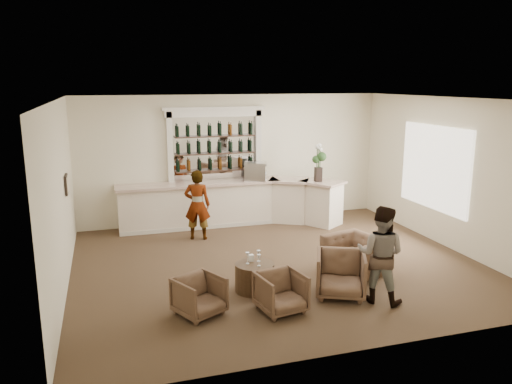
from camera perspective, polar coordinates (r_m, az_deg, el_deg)
ground at (r=10.26m, az=2.40°, el=-8.18°), size 8.00×8.00×0.00m
room_shell at (r=10.40m, az=2.06°, el=5.42°), size 8.04×7.02×3.32m
bar_counter at (r=12.79m, az=-2.71°, el=-1.28°), size 5.72×1.80×1.14m
back_bar_alcove at (r=12.84m, az=-4.70°, el=5.37°), size 2.64×0.25×3.00m
cocktail_table at (r=8.93m, az=-0.16°, el=-9.69°), size 0.70×0.70×0.50m
sommelier at (r=11.65m, az=-6.73°, el=-1.47°), size 0.69×0.56×1.65m
guest at (r=8.57m, az=14.04°, el=-6.93°), size 1.01×1.00×1.65m
armchair_left at (r=8.09m, az=-6.50°, el=-11.72°), size 0.92×0.93×0.63m
armchair_center at (r=8.15m, az=2.87°, el=-11.39°), size 0.81×0.83×0.65m
armchair_right at (r=8.80m, az=9.66°, el=-9.26°), size 1.10×1.11×0.77m
armchair_far at (r=9.91m, az=11.25°, el=-7.06°), size 1.18×1.27×0.69m
espresso_machine at (r=12.78m, az=-0.13°, el=2.38°), size 0.64×0.58×0.47m
flower_vase at (r=12.67m, az=7.16°, el=3.61°), size 0.25×0.25×0.96m
wine_glass_bar_left at (r=12.71m, az=-1.12°, el=1.74°), size 0.07×0.07×0.21m
wine_glass_bar_right at (r=12.83m, az=1.10°, el=1.85°), size 0.07×0.07×0.21m
wine_glass_tbl_a at (r=8.80m, az=-0.98°, el=-7.56°), size 0.07×0.07×0.21m
wine_glass_tbl_b at (r=8.90m, az=0.31°, el=-7.31°), size 0.07×0.07×0.21m
wine_glass_tbl_c at (r=8.70m, az=0.34°, el=-7.80°), size 0.07×0.07×0.21m
napkin_holder at (r=8.94m, az=-0.55°, el=-7.54°), size 0.08×0.08×0.12m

